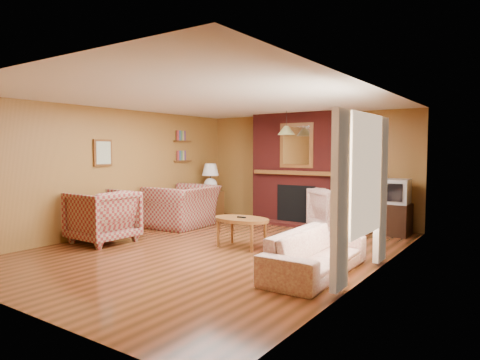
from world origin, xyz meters
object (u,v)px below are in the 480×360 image
Objects in this scene: plaid_loveseat at (182,206)px; floral_sofa at (316,253)px; side_table at (211,205)px; fireplace at (301,169)px; crt_tv at (395,191)px; floral_armchair at (338,210)px; coffee_table at (242,221)px; table_lamp at (210,176)px; tv_stand at (395,219)px; plaid_armchair at (103,216)px.

plaid_loveseat is 0.70× the size of floral_sofa.
plaid_loveseat is 1.28m from side_table.
crt_tv is at bearing -5.30° from fireplace.
plaid_loveseat is 1.40× the size of floral_armchair.
table_lamp reaches higher than coffee_table.
fireplace reaches higher than tv_stand.
side_table is (-2.36, 2.14, -0.12)m from coffee_table.
floral_sofa is at bearing -35.28° from side_table.
plaid_armchair is 1.06× the size of floral_armchair.
floral_sofa is 3.17× the size of tv_stand.
fireplace is 1.27× the size of floral_sofa.
floral_armchair is at bearing 110.48° from plaid_loveseat.
plaid_armchair is 4.43m from floral_armchair.
crt_tv reaches higher than side_table.
floral_armchair is 2.37m from coffee_table.
floral_armchair is (2.98, 3.29, -0.03)m from plaid_armchair.
fireplace is 2.79m from coffee_table.
floral_armchair is 1.06m from tv_stand.
coffee_table is 1.58× the size of side_table.
plaid_armchair is at bearing -117.67° from fireplace.
coffee_table is 1.51× the size of table_lamp.
floral_armchair is (2.88, 1.36, -0.00)m from plaid_loveseat.
plaid_armchair is 3.23m from table_lamp.
crt_tv reaches higher than tv_stand.
crt_tv is (0.00, -0.01, 0.53)m from tv_stand.
fireplace is 2.18m from table_lamp.
floral_armchair is 1.50× the size of side_table.
fireplace is 3.97m from floral_sofa.
tv_stand is (2.05, -0.18, -0.88)m from fireplace.
tv_stand is 0.53m from crt_tv.
tv_stand is (1.02, 0.25, -0.13)m from floral_armchair.
table_lamp is (-0.25, 1.25, 0.57)m from plaid_loveseat.
coffee_table is 1.89× the size of crt_tv.
plaid_loveseat is at bearing -78.72° from table_lamp.
crt_tv reaches higher than coffee_table.
plaid_armchair is at bearing -154.81° from coffee_table.
plaid_armchair is at bearing -7.72° from plaid_loveseat.
table_lamp reaches higher than floral_sofa.
fireplace reaches higher than plaid_armchair.
plaid_armchair is at bearing 93.93° from floral_sofa.
plaid_armchair is 3.87m from floral_sofa.
tv_stand is at bearing -4.02° from floral_sofa.
floral_sofa is at bearing -35.28° from table_lamp.
table_lamp reaches higher than crt_tv.
floral_sofa is 4.90m from side_table.
table_lamp is at bearing -174.21° from tv_stand.
plaid_armchair is 1.00× the size of coffee_table.
plaid_loveseat is 1.33× the size of coffee_table.
crt_tv is at bearing -126.91° from floral_armchair.
side_table is (-3.13, -0.10, -0.11)m from floral_armchair.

